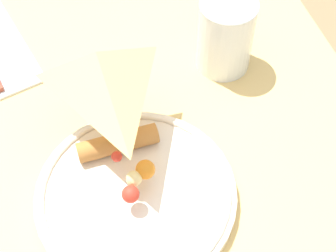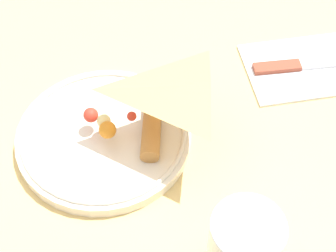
{
  "view_description": "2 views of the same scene",
  "coord_description": "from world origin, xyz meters",
  "px_view_note": "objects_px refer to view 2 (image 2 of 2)",
  "views": [
    {
      "loc": [
        -0.2,
        0.04,
        1.27
      ],
      "look_at": [
        0.13,
        -0.05,
        0.8
      ],
      "focal_mm": 55.0,
      "sensor_mm": 36.0,
      "label": 1
    },
    {
      "loc": [
        0.18,
        -0.39,
        1.29
      ],
      "look_at": [
        0.16,
        -0.03,
        0.83
      ],
      "focal_mm": 55.0,
      "sensor_mm": 36.0,
      "label": 2
    }
  ],
  "objects_px": {
    "napkin_folded": "(314,66)",
    "dining_table": "(63,187)",
    "butter_knife": "(309,64)",
    "milk_glass": "(242,252)",
    "plate_pizza": "(105,132)"
  },
  "relations": [
    {
      "from": "plate_pizza",
      "to": "butter_knife",
      "type": "height_order",
      "value": "plate_pizza"
    },
    {
      "from": "napkin_folded",
      "to": "butter_knife",
      "type": "bearing_deg",
      "value": -168.81
    },
    {
      "from": "milk_glass",
      "to": "dining_table",
      "type": "bearing_deg",
      "value": 145.93
    },
    {
      "from": "plate_pizza",
      "to": "napkin_folded",
      "type": "xyz_separation_m",
      "value": [
        0.29,
        0.15,
        -0.01
      ]
    },
    {
      "from": "dining_table",
      "to": "milk_glass",
      "type": "xyz_separation_m",
      "value": [
        0.25,
        -0.17,
        0.17
      ]
    },
    {
      "from": "dining_table",
      "to": "butter_knife",
      "type": "xyz_separation_m",
      "value": [
        0.35,
        0.15,
        0.13
      ]
    },
    {
      "from": "plate_pizza",
      "to": "butter_knife",
      "type": "xyz_separation_m",
      "value": [
        0.28,
        0.15,
        -0.01
      ]
    },
    {
      "from": "milk_glass",
      "to": "butter_knife",
      "type": "xyz_separation_m",
      "value": [
        0.11,
        0.32,
        -0.04
      ]
    },
    {
      "from": "plate_pizza",
      "to": "napkin_folded",
      "type": "distance_m",
      "value": 0.32
    },
    {
      "from": "dining_table",
      "to": "milk_glass",
      "type": "relative_size",
      "value": 10.84
    },
    {
      "from": "dining_table",
      "to": "napkin_folded",
      "type": "height_order",
      "value": "napkin_folded"
    },
    {
      "from": "dining_table",
      "to": "milk_glass",
      "type": "height_order",
      "value": "milk_glass"
    },
    {
      "from": "plate_pizza",
      "to": "milk_glass",
      "type": "relative_size",
      "value": 2.16
    },
    {
      "from": "dining_table",
      "to": "napkin_folded",
      "type": "relative_size",
      "value": 5.08
    },
    {
      "from": "napkin_folded",
      "to": "dining_table",
      "type": "bearing_deg",
      "value": -156.97
    }
  ]
}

